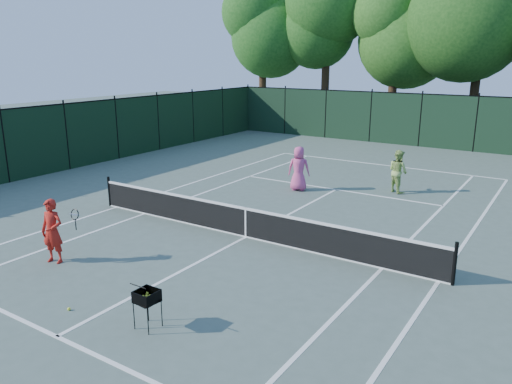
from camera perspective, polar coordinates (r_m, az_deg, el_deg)
The scene contains 20 objects.
ground at distance 14.69m, azimuth -1.17°, elevation -5.18°, with size 90.00×90.00×0.00m, color #4D5D53.
sideline_doubles_left at distance 18.18m, azimuth -15.64°, elevation -1.67°, with size 0.10×23.77×0.01m, color white.
sideline_doubles_right at distance 12.68m, azimuth 20.12°, elevation -9.59°, with size 0.10×23.77×0.01m, color white.
sideline_singles_left at distance 17.21m, azimuth -12.59°, elevation -2.43°, with size 0.10×23.77×0.01m, color white.
sideline_singles_right at distance 13.00m, azimuth 14.20°, elevation -8.48°, with size 0.10×23.77×0.01m, color white.
baseline_far at distance 25.05m, azimuth 14.29°, elevation 3.02°, with size 10.97×0.10×0.01m, color white.
service_line_near at distance 10.54m, azimuth -21.82°, elevation -15.09°, with size 8.23×0.10×0.01m, color white.
service_line_far at distance 20.06m, azimuth 9.14°, elevation 0.28°, with size 8.23×0.10×0.01m, color white.
center_service_line at distance 14.69m, azimuth -1.17°, elevation -5.17°, with size 0.10×12.80×0.01m, color white.
tennis_net at distance 14.53m, azimuth -1.18°, elevation -3.42°, with size 11.69×0.09×1.06m.
fence_far at distance 30.59m, azimuth 18.27°, elevation 7.74°, with size 24.00×0.05×3.00m, color black.
fence_left at distance 23.07m, azimuth -26.79°, elevation 4.60°, with size 0.05×36.00×3.00m, color black.
tree_0 at distance 38.98m, azimuth 0.79°, elevation 19.78°, with size 6.40×6.40×13.14m.
tree_1 at distance 37.07m, azimuth 8.24°, elevation 20.69°, with size 6.80×6.80×13.98m.
tree_2 at distance 34.96m, azimuth 15.90°, elevation 19.03°, with size 6.00×6.00×12.40m.
coach at distance 13.71m, azimuth -22.23°, elevation -4.17°, with size 0.84×0.78×1.67m.
player_pink at distance 19.58m, azimuth 4.91°, elevation 2.68°, with size 0.99×0.81×1.75m.
player_green at distance 20.03m, azimuth 15.93°, elevation 2.31°, with size 1.02×0.97×1.66m.
ball_hopper at distance 10.03m, azimuth -12.38°, elevation -11.60°, with size 0.46×0.46×0.79m.
loose_ball_midcourt at distance 11.39m, azimuth -20.59°, elevation -12.40°, with size 0.07×0.07×0.07m, color #E1F432.
Camera 1 is at (7.74, -11.37, 5.15)m, focal length 35.00 mm.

